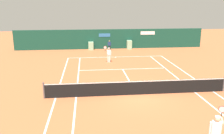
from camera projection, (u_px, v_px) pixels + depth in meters
ground_plane at (135, 92)px, 16.38m from camera, size 80.00×80.00×0.01m
tennis_net at (137, 87)px, 15.70m from camera, size 12.10×0.10×1.07m
sponsor_back_wall at (111, 39)px, 31.82m from camera, size 25.00×1.02×2.58m
player_on_baseline at (109, 54)px, 24.38m from camera, size 0.78×0.61×1.76m
player_near_side at (216, 130)px, 9.49m from camera, size 0.80×0.64×1.82m
ball_kid_right_post at (109, 45)px, 30.59m from camera, size 0.43×0.22×1.31m
tennis_ball_by_sideline at (172, 72)px, 21.03m from camera, size 0.07×0.07×0.07m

